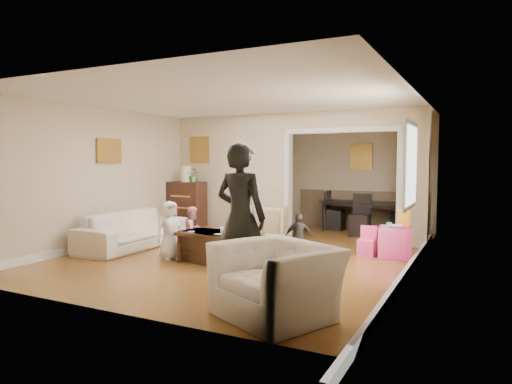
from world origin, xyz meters
The scene contains 27 objects.
floor centered at (0.00, 0.00, 0.00)m, with size 7.00×7.00×0.00m, color #945F26.
partition_left centered at (-1.38, 1.80, 1.30)m, with size 2.75×0.18×2.60m, color #C9B093.
partition_right centered at (2.48, 1.80, 1.30)m, with size 0.55×0.18×2.60m, color #C9B093.
partition_header centered at (1.10, 1.80, 2.42)m, with size 2.22×0.18×0.35m, color #C9B093.
window_pane centered at (2.73, -0.40, 1.55)m, with size 0.03×0.95×1.10m, color white.
framed_art_partition centered at (-2.20, 1.70, 1.85)m, with size 0.45×0.03×0.55m, color brown.
framed_art_sofa_wall centered at (-2.71, -0.60, 1.80)m, with size 0.03×0.55×0.40m, color brown.
framed_art_alcove centered at (1.10, 3.44, 1.70)m, with size 0.45×0.03×0.55m, color brown.
sofa centered at (-2.13, -0.62, 0.33)m, with size 2.26×0.88×0.66m, color beige.
armchair_back centered at (-0.22, 1.16, 0.35)m, with size 0.75×0.78×0.71m, color tan.
armchair_front centered at (1.76, -2.84, 0.38)m, with size 1.16×1.01×0.75m, color beige.
dresser centered at (-2.35, 1.38, 0.56)m, with size 0.82×0.46×1.13m, color #331A0F.
table_lamp centered at (-2.35, 1.38, 1.31)m, with size 0.22×0.22×0.36m, color #F6EDC8.
potted_plant centered at (-2.15, 1.38, 1.28)m, with size 0.28×0.24×0.31m, color #447D37.
coffee_table centered at (-0.06, -0.98, 0.24)m, with size 1.29×0.64×0.48m, color #381F11.
coffee_cup centered at (0.04, -1.03, 0.53)m, with size 0.11×0.11×0.10m, color silver.
play_table centered at (2.36, 0.69, 0.25)m, with size 0.53×0.53×0.51m, color #FF43A9.
cereal_box centered at (2.48, 0.79, 0.66)m, with size 0.20×0.07×0.30m, color yellow.
cyan_cup centered at (2.26, 0.64, 0.55)m, with size 0.08×0.08×0.08m, color #26C1C2.
toy_block centered at (2.24, 0.81, 0.53)m, with size 0.08×0.06×0.05m, color #B41D16.
play_bowl centered at (2.41, 0.57, 0.53)m, with size 0.22×0.22×0.05m, color silver.
dining_table centered at (1.31, 3.17, 0.34)m, with size 1.94×1.08×0.68m, color black.
adult_person centered at (0.97, -2.17, 0.92)m, with size 0.67×0.44×1.84m, color black.
child_kneel_a centered at (-0.91, -1.13, 0.48)m, with size 0.47×0.30×0.96m, color white.
child_kneel_b centered at (-0.76, -0.68, 0.42)m, with size 0.41×0.32×0.83m, color pink.
child_toddler centered at (0.99, -0.23, 0.38)m, with size 0.45×0.19×0.76m, color black.
craft_papers centered at (0.04, -1.03, 0.48)m, with size 0.97×0.46×0.00m.
Camera 1 is at (3.65, -7.08, 1.64)m, focal length 31.98 mm.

